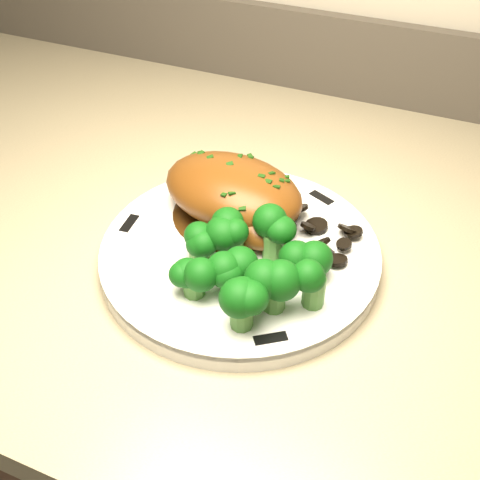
% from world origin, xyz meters
% --- Properties ---
extents(plate, '(0.38, 0.38, 0.02)m').
position_xyz_m(plate, '(-0.09, 1.58, 0.98)').
color(plate, white).
rests_on(plate, counter).
extents(rim_accent_0, '(0.03, 0.02, 0.00)m').
position_xyz_m(rim_accent_0, '(-0.04, 1.69, 0.99)').
color(rim_accent_0, black).
rests_on(rim_accent_0, plate).
extents(rim_accent_1, '(0.01, 0.03, 0.00)m').
position_xyz_m(rim_accent_1, '(-0.22, 1.57, 0.99)').
color(rim_accent_1, black).
rests_on(rim_accent_1, plate).
extents(rim_accent_2, '(0.03, 0.03, 0.00)m').
position_xyz_m(rim_accent_2, '(-0.02, 1.47, 0.99)').
color(rim_accent_2, black).
rests_on(rim_accent_2, plate).
extents(gravy_pool, '(0.13, 0.13, 0.00)m').
position_xyz_m(gravy_pool, '(-0.12, 1.63, 0.99)').
color(gravy_pool, '#341D09').
rests_on(gravy_pool, plate).
extents(chicken_breast, '(0.18, 0.13, 0.06)m').
position_xyz_m(chicken_breast, '(-0.12, 1.62, 1.02)').
color(chicken_breast, brown).
rests_on(chicken_breast, plate).
extents(mushroom_pile, '(0.10, 0.07, 0.03)m').
position_xyz_m(mushroom_pile, '(-0.04, 1.62, 0.99)').
color(mushroom_pile, black).
rests_on(mushroom_pile, plate).
extents(broccoli_florets, '(0.15, 0.13, 0.05)m').
position_xyz_m(broccoli_florets, '(-0.06, 1.53, 1.02)').
color(broccoli_florets, '#4E8839').
rests_on(broccoli_florets, plate).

